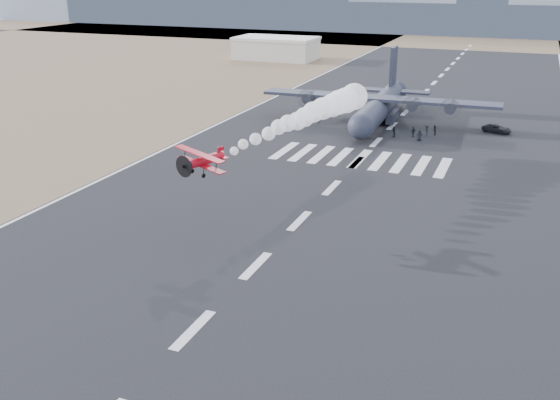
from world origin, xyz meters
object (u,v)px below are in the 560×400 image
Objects in this scene: aerobatic_biplane at (202,161)px; crew_c at (426,131)px; support_vehicle at (497,129)px; crew_g at (369,128)px; crew_f at (318,119)px; crew_h at (434,130)px; crew_e at (419,135)px; crew_d at (413,132)px; crew_a at (358,120)px; transport_aircraft at (380,105)px; crew_b at (394,132)px; hangar_left at (276,48)px.

aerobatic_biplane is 3.53× the size of crew_c.
support_vehicle is 21.94m from crew_g.
crew_c is 19.88m from crew_f.
crew_f reaches higher than support_vehicle.
aerobatic_biplane reaches higher than crew_h.
aerobatic_biplane is 4.06× the size of crew_f.
crew_e is 1.12× the size of crew_f.
crew_d is at bearing -68.18° from crew_c.
crew_a is 0.94× the size of crew_e.
transport_aircraft is 23.93× the size of crew_e.
transport_aircraft is 25.49× the size of crew_h.
transport_aircraft is 24.97× the size of crew_d.
crew_e is at bearing 151.43° from support_vehicle.
crew_b is 7.22m from crew_h.
crew_d is at bearing -76.01° from crew_e.
hangar_left is 135.19m from aerobatic_biplane.
crew_g is at bearing -90.27° from crew_c.
crew_b is 15.59m from crew_f.
transport_aircraft is 11.54m from crew_f.
crew_c reaches higher than crew_d.
crew_c reaches higher than crew_a.
crew_e reaches higher than crew_h.
crew_a is 7.00m from crew_g.
aerobatic_biplane is at bearing -28.50° from crew_c.
crew_h is at bearing -131.28° from crew_e.
crew_e is at bearing 120.14° from crew_f.
hangar_left is 97.63m from crew_d.
crew_d is 7.35m from crew_g.
crew_c is at bearing -57.02° from crew_g.
crew_c is 2.34m from crew_d.
transport_aircraft is 20.62m from support_vehicle.
aerobatic_biplane reaches higher than crew_a.
crew_b is at bearing -52.24° from crew_h.
crew_g is (49.55, -79.91, -2.49)m from hangar_left.
crew_h is (1.13, 1.17, -0.08)m from crew_c.
hangar_left reaches higher than crew_d.
crew_b is at bearing -66.61° from transport_aircraft.
support_vehicle is 3.06× the size of crew_f.
crew_c is at bearing -38.85° from transport_aircraft.
transport_aircraft reaches higher than crew_c.
crew_f is (-19.18, 5.42, -0.09)m from crew_e.
support_vehicle is (20.47, -0.25, -2.47)m from transport_aircraft.
crew_c is at bearing 81.80° from aerobatic_biplane.
crew_a is (-3.25, -3.16, -2.31)m from transport_aircraft.
crew_a is 1.06× the size of crew_f.
crew_a is 0.93× the size of crew_b.
crew_g is at bearing -58.20° from hangar_left.
crew_b is (4.74, -9.96, -2.25)m from transport_aircraft.
hangar_left reaches higher than crew_f.
support_vehicle is 30.93m from crew_f.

